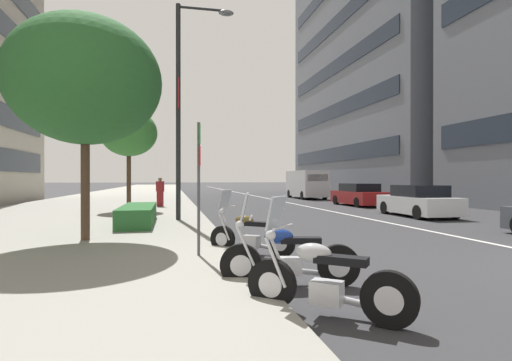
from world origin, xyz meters
name	(u,v)px	position (x,y,z in m)	size (l,w,h in m)	color
sidewalk_right_plaza	(122,198)	(30.00, 12.37, 0.07)	(160.00, 10.94, 0.15)	gray
lane_centre_stripe	(253,196)	(35.00, 0.00, 0.00)	(110.00, 0.16, 0.01)	silver
motorcycle_mid_row	(324,281)	(-0.42, 6.47, 0.45)	(1.45, 1.74, 1.49)	black
motorcycle_by_sign_pole	(287,258)	(1.04, 6.51, 0.45)	(0.78, 2.19, 1.49)	black
motorcycle_second_in_row	(249,235)	(3.77, 6.58, 0.43)	(1.41, 1.72, 1.46)	black
car_mid_block_traffic	(418,202)	(11.14, -2.77, 0.67)	(4.35, 2.05, 1.43)	silver
car_far_down_avenue	(359,195)	(18.38, -3.45, 0.68)	(4.51, 2.02, 1.43)	maroon
delivery_van_ahead	(306,184)	(28.03, -3.34, 1.32)	(5.71, 2.21, 2.45)	silver
parking_sign_by_curb	(199,172)	(3.15, 7.76, 1.86)	(0.32, 0.06, 2.73)	#47494C
street_lamp_with_banners	(186,91)	(10.50, 7.74, 5.12)	(1.26, 2.25, 8.30)	#232326
clipped_hedge_bed	(138,215)	(9.43, 9.46, 0.46)	(4.38, 1.10, 0.63)	#28602D
street_tree_mid_sidewalk	(85,81)	(5.80, 10.47, 4.22)	(3.84, 3.84, 5.71)	#473323
street_tree_far_plaza	(129,133)	(15.98, 10.41, 4.06)	(2.83, 2.83, 5.13)	#473323
pedestrian_on_plaza	(160,192)	(18.26, 8.93, 0.99)	(0.39, 0.47, 1.67)	maroon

